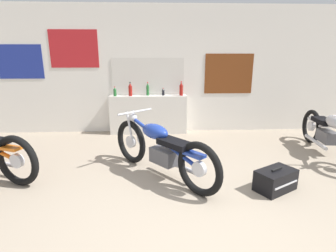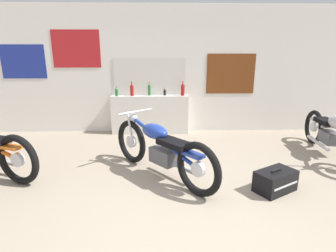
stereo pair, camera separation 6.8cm
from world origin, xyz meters
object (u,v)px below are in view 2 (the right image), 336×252
at_px(bottle_rightmost, 183,89).
at_px(hard_case_black, 275,181).
at_px(bottle_leftmost, 117,92).
at_px(motorcycle_blue, 160,149).
at_px(motorcycle_silver, 332,133).
at_px(bottle_center, 149,89).
at_px(bottle_left_center, 132,90).
at_px(bottle_right_center, 165,92).

distance_m(bottle_rightmost, hard_case_black, 3.01).
distance_m(bottle_leftmost, motorcycle_blue, 2.45).
bearing_deg(bottle_rightmost, hard_case_black, -69.12).
bearing_deg(motorcycle_silver, bottle_leftmost, 159.86).
height_order(bottle_center, motorcycle_blue, bottle_center).
bearing_deg(motorcycle_silver, hard_case_black, -141.07).
height_order(bottle_left_center, bottle_rightmost, bottle_rightmost).
bearing_deg(motorcycle_blue, motorcycle_silver, 13.65).
relative_size(bottle_leftmost, bottle_center, 0.71).
xyz_separation_m(bottle_rightmost, hard_case_black, (1.03, -2.69, -0.86)).
bearing_deg(bottle_center, hard_case_black, -57.11).
xyz_separation_m(bottle_center, bottle_right_center, (0.34, -0.00, -0.06)).
relative_size(bottle_left_center, bottle_rightmost, 0.97).
distance_m(motorcycle_silver, hard_case_black, 1.94).
height_order(bottle_rightmost, hard_case_black, bottle_rightmost).
height_order(bottle_left_center, motorcycle_silver, bottle_left_center).
height_order(motorcycle_silver, hard_case_black, motorcycle_silver).
xyz_separation_m(bottle_left_center, hard_case_black, (2.15, -2.69, -0.86)).
bearing_deg(bottle_leftmost, motorcycle_silver, -20.14).
relative_size(bottle_center, motorcycle_blue, 0.17).
height_order(bottle_left_center, bottle_right_center, bottle_left_center).
relative_size(bottle_leftmost, motorcycle_blue, 0.12).
distance_m(bottle_leftmost, bottle_left_center, 0.34).
distance_m(bottle_left_center, motorcycle_silver, 3.98).
relative_size(motorcycle_silver, hard_case_black, 3.32).
distance_m(bottle_right_center, motorcycle_silver, 3.34).
xyz_separation_m(bottle_center, hard_case_black, (1.77, -2.74, -0.86)).
bearing_deg(bottle_right_center, motorcycle_blue, -92.46).
xyz_separation_m(bottle_leftmost, hard_case_black, (2.49, -2.67, -0.82)).
distance_m(bottle_leftmost, bottle_right_center, 1.06).
distance_m(bottle_rightmost, motorcycle_blue, 2.34).
distance_m(bottle_right_center, hard_case_black, 3.18).
distance_m(bottle_left_center, hard_case_black, 3.55).
bearing_deg(bottle_left_center, hard_case_black, -51.32).
distance_m(bottle_leftmost, motorcycle_silver, 4.27).
bearing_deg(bottle_left_center, motorcycle_blue, -74.14).
height_order(bottle_center, hard_case_black, bottle_center).
height_order(bottle_right_center, hard_case_black, bottle_right_center).
xyz_separation_m(bottle_left_center, bottle_right_center, (0.73, 0.05, -0.06)).
relative_size(bottle_center, bottle_right_center, 1.78).
xyz_separation_m(bottle_leftmost, bottle_left_center, (0.34, 0.02, 0.04)).
bearing_deg(bottle_leftmost, motorcycle_blue, -66.27).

